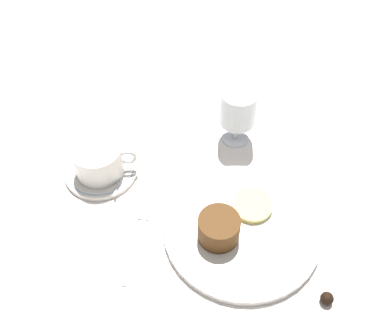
# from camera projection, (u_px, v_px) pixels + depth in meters

# --- Properties ---
(ground_plane) EXTENTS (3.00, 3.00, 0.00)m
(ground_plane) POSITION_uv_depth(u_px,v_px,m) (243.00, 218.00, 0.81)
(ground_plane) COLOR white
(dinner_plate) EXTENTS (0.28, 0.28, 0.01)m
(dinner_plate) POSITION_uv_depth(u_px,v_px,m) (242.00, 228.00, 0.79)
(dinner_plate) COLOR white
(dinner_plate) RESTS_ON ground_plane
(saucer) EXTENTS (0.14, 0.14, 0.01)m
(saucer) POSITION_uv_depth(u_px,v_px,m) (101.00, 170.00, 0.87)
(saucer) COLOR white
(saucer) RESTS_ON ground_plane
(coffee_cup) EXTENTS (0.12, 0.09, 0.06)m
(coffee_cup) POSITION_uv_depth(u_px,v_px,m) (98.00, 159.00, 0.84)
(coffee_cup) COLOR white
(coffee_cup) RESTS_ON saucer
(spoon) EXTENTS (0.03, 0.11, 0.00)m
(spoon) POSITION_uv_depth(u_px,v_px,m) (122.00, 168.00, 0.87)
(spoon) COLOR silver
(spoon) RESTS_ON saucer
(wine_glass) EXTENTS (0.07, 0.07, 0.12)m
(wine_glass) POSITION_uv_depth(u_px,v_px,m) (238.00, 110.00, 0.87)
(wine_glass) COLOR silver
(wine_glass) RESTS_ON ground_plane
(fork) EXTENTS (0.06, 0.18, 0.01)m
(fork) POSITION_uv_depth(u_px,v_px,m) (141.00, 228.00, 0.79)
(fork) COLOR silver
(fork) RESTS_ON ground_plane
(dessert_cake) EXTENTS (0.07, 0.07, 0.05)m
(dessert_cake) POSITION_uv_depth(u_px,v_px,m) (219.00, 228.00, 0.75)
(dessert_cake) COLOR #563314
(dessert_cake) RESTS_ON dinner_plate
(pineapple_slice) EXTENTS (0.07, 0.07, 0.01)m
(pineapple_slice) POSITION_uv_depth(u_px,v_px,m) (252.00, 205.00, 0.80)
(pineapple_slice) COLOR #EFE075
(pineapple_slice) RESTS_ON dinner_plate
(chocolate_truffle) EXTENTS (0.02, 0.02, 0.02)m
(chocolate_truffle) POSITION_uv_depth(u_px,v_px,m) (327.00, 298.00, 0.70)
(chocolate_truffle) COLOR black
(chocolate_truffle) RESTS_ON ground_plane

